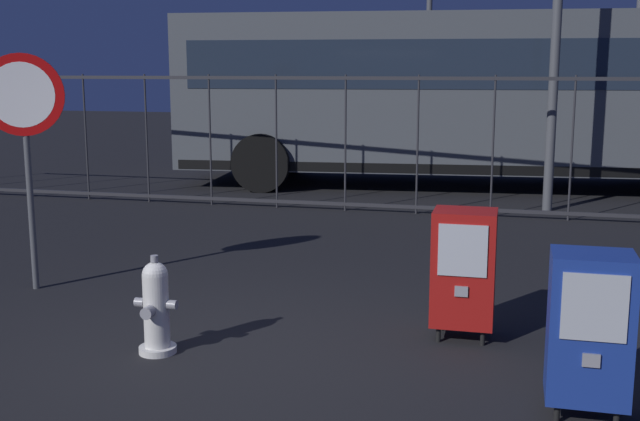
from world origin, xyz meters
TOP-DOWN VIEW (x-y plane):
  - ground_plane at (0.00, 0.00)m, footprint 60.00×60.00m
  - fire_hydrant at (-0.64, -0.05)m, footprint 0.33×0.32m
  - newspaper_box_primary at (2.36, -0.42)m, footprint 0.48×0.42m
  - newspaper_box_secondary at (1.54, 0.84)m, footprint 0.48×0.42m
  - stop_sign at (-2.54, 1.25)m, footprint 0.71×0.31m
  - fence_barrier at (0.00, 6.08)m, footprint 18.03×0.04m
  - bus_near at (1.24, 9.08)m, footprint 10.69×3.54m
  - street_light_far_left at (-0.27, 14.48)m, footprint 0.32×0.32m

SIDE VIEW (x-z plane):
  - ground_plane at x=0.00m, z-range 0.00..0.00m
  - fire_hydrant at x=-0.64m, z-range -0.02..0.72m
  - newspaper_box_primary at x=2.36m, z-range 0.06..1.08m
  - newspaper_box_secondary at x=1.54m, z-range 0.06..1.08m
  - fence_barrier at x=0.00m, z-range 0.02..2.02m
  - stop_sign at x=-2.54m, z-range 0.49..2.72m
  - bus_near at x=1.24m, z-range 0.21..3.21m
  - street_light_far_left at x=-0.27m, z-range 0.55..6.86m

